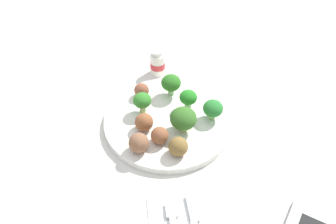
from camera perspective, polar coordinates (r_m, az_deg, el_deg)
The scene contains 13 objects.
ground_plane at distance 0.84m, azimuth 0.00°, elevation -1.78°, with size 4.00×4.00×0.00m, color silver.
plate at distance 0.83m, azimuth 0.00°, elevation -1.39°, with size 0.28×0.28×0.02m, color white.
broccoli_floret_front_right at distance 0.82m, azimuth -3.89°, elevation 1.69°, with size 0.04×0.04×0.05m.
broccoli_floret_back_left at distance 0.78m, azimuth 2.32°, elevation -1.02°, with size 0.06×0.06×0.06m.
broccoli_floret_center at distance 0.86m, azimuth 0.46°, elevation 4.37°, with size 0.05×0.05×0.05m.
broccoli_floret_front_left at distance 0.83m, azimuth 3.07°, elevation 2.13°, with size 0.04×0.04×0.05m.
broccoli_floret_back_right at distance 0.81m, azimuth 6.79°, elevation 0.51°, with size 0.04×0.04×0.05m.
meatball_mid_left at distance 0.79m, azimuth -3.64°, elevation -1.54°, with size 0.04×0.04×0.04m, color brown.
meatball_back_left at distance 0.74m, azimuth 1.22°, elevation -5.27°, with size 0.04×0.04×0.04m, color brown.
meatball_far_rim at distance 0.77m, azimuth -1.26°, elevation -3.56°, with size 0.04×0.04×0.04m, color brown.
meatball_front_right at distance 0.87m, azimuth -4.01°, elevation 3.27°, with size 0.03×0.03×0.03m, color brown.
meatball_center at distance 0.75m, azimuth -4.42°, elevation -4.68°, with size 0.04×0.04×0.04m, color brown.
yogurt_bottle at distance 0.96m, azimuth -1.58°, elevation 7.35°, with size 0.04×0.04×0.07m.
Camera 1 is at (-0.57, 0.12, 0.60)m, focal length 40.47 mm.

